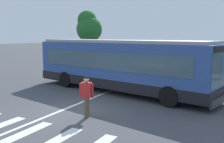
{
  "coord_description": "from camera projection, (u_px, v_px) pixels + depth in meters",
  "views": [
    {
      "loc": [
        6.65,
        -9.09,
        3.31
      ],
      "look_at": [
        0.03,
        3.75,
        1.3
      ],
      "focal_mm": 41.42,
      "sensor_mm": 36.0,
      "label": 1
    }
  ],
  "objects": [
    {
      "name": "parked_car_black",
      "position": [
        155.0,
        61.0,
        26.4
      ],
      "size": [
        2.28,
        4.66,
        1.35
      ],
      "color": "black",
      "rests_on": "ground_plane"
    },
    {
      "name": "city_transit_bus",
      "position": [
        119.0,
        65.0,
        15.25
      ],
      "size": [
        12.04,
        5.08,
        3.06
      ],
      "color": "black",
      "rests_on": "ground_plane"
    },
    {
      "name": "background_tree_left",
      "position": [
        89.0,
        27.0,
        32.3
      ],
      "size": [
        3.21,
        3.21,
        6.43
      ],
      "color": "brown",
      "rests_on": "ground_plane"
    },
    {
      "name": "ground_plane",
      "position": [
        73.0,
        111.0,
        11.48
      ],
      "size": [
        160.0,
        160.0,
        0.0
      ],
      "primitive_type": "plane",
      "color": "#424449"
    },
    {
      "name": "parked_car_champagne",
      "position": [
        181.0,
        62.0,
        25.3
      ],
      "size": [
        2.18,
        4.63,
        1.35
      ],
      "color": "black",
      "rests_on": "ground_plane"
    },
    {
      "name": "lane_center_line",
      "position": [
        88.0,
        100.0,
        13.45
      ],
      "size": [
        0.16,
        24.0,
        0.01
      ],
      "primitive_type": "cube",
      "color": "silver",
      "rests_on": "ground_plane"
    },
    {
      "name": "crosswalk_painted_stripes",
      "position": [
        4.0,
        132.0,
        8.9
      ],
      "size": [
        7.32,
        2.93,
        0.01
      ],
      "color": "silver",
      "rests_on": "ground_plane"
    },
    {
      "name": "parked_car_teal",
      "position": [
        127.0,
        60.0,
        27.35
      ],
      "size": [
        2.23,
        4.65,
        1.35
      ],
      "color": "black",
      "rests_on": "ground_plane"
    },
    {
      "name": "pedestrian_crossing_street",
      "position": [
        87.0,
        94.0,
        10.41
      ],
      "size": [
        0.55,
        0.37,
        1.72
      ],
      "color": "brown",
      "rests_on": "ground_plane"
    }
  ]
}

